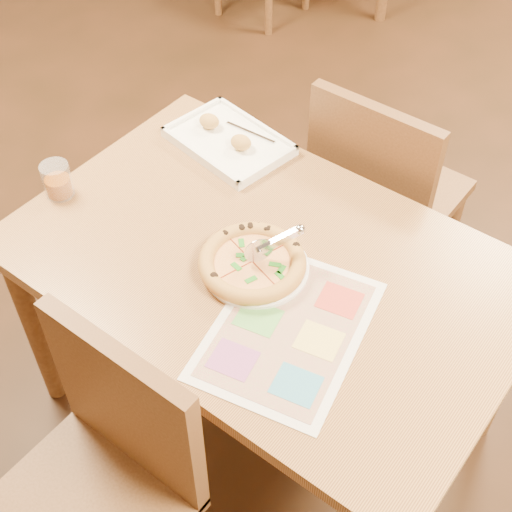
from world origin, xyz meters
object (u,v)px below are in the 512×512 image
Objects in this scene: glass_tumbler at (58,182)px; menu at (288,329)px; dining_table at (266,282)px; appetizer_tray at (228,141)px; pizza at (252,262)px; plate at (256,268)px; chair_near at (104,462)px; pizza_cutter at (273,243)px; chair_far at (380,182)px.

glass_tumbler is 0.78m from menu.
appetizer_tray is (-0.37, 0.31, 0.10)m from dining_table.
plate is at bearing 44.12° from pizza.
chair_near is 0.58m from pizza.
chair_near reaches higher than pizza.
glass_tumbler is (-0.60, -0.10, 0.02)m from pizza.
pizza is 0.61m from glass_tumbler.
dining_table is at bearing 139.89° from menu.
pizza_cutter is at bearing 87.51° from chair_near.
dining_table is at bearing 90.00° from chair_near.
chair_far is (-0.00, 1.20, 0.00)m from chair_near.
pizza_cutter is 0.22m from menu.
chair_near is 3.69× the size of pizza_cutter.
plate is at bearing 90.03° from chair_far.
chair_near is 1.23× the size of appetizer_tray.
dining_table is 0.49m from appetizer_tray.
chair_far is at bearing 90.00° from chair_near.
chair_near is 0.58m from plate.
chair_far is 4.73× the size of glass_tumbler.
chair_far is at bearing 89.43° from pizza.
pizza_cutter is at bearing 12.49° from glass_tumbler.
pizza is at bearing 90.67° from chair_near.
pizza_cutter is at bearing 92.42° from chair_far.
glass_tumbler is (-0.61, -0.11, 0.04)m from plate.
chair_far is at bearing 36.38° from pizza_cutter.
chair_near is 0.99m from appetizer_tray.
chair_near reaches higher than appetizer_tray.
pizza is 0.51m from appetizer_tray.
appetizer_tray is (-0.37, -0.30, 0.17)m from chair_far.
chair_near is 1.00× the size of chair_far.
menu reaches higher than dining_table.
pizza reaches higher than menu.
chair_near is 0.51m from menu.
dining_table is at bearing 90.00° from chair_far.
appetizer_tray is (-0.37, 0.36, -0.01)m from pizza.
chair_near is (0.00, -0.60, -0.07)m from dining_table.
chair_far is at bearing 51.09° from glass_tumbler.
glass_tumbler is at bearing -170.66° from pizza.
pizza_cutter is at bearing -38.30° from appetizer_tray.
chair_near is at bearing -90.04° from plate.
pizza is 2.12× the size of pizza_cutter.
pizza is 0.71× the size of appetizer_tray.
chair_near is 0.78m from glass_tumbler.
pizza_cutter is 0.27× the size of menu.
glass_tumbler reaches higher than appetizer_tray.
glass_tumbler is at bearing -117.25° from appetizer_tray.
glass_tumbler is (-0.23, -0.45, 0.03)m from appetizer_tray.
plate is 0.02m from pizza.
pizza is at bearing 151.66° from menu.
plate is (0.00, -0.64, 0.16)m from chair_far.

